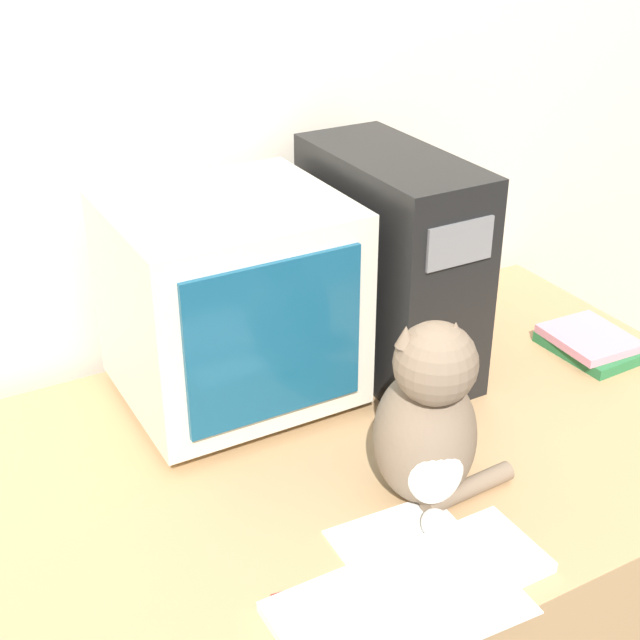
# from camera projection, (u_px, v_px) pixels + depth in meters

# --- Properties ---
(wall_back) EXTENTS (7.00, 0.05, 2.50)m
(wall_back) POSITION_uv_depth(u_px,v_px,m) (201.00, 103.00, 1.80)
(wall_back) COLOR beige
(wall_back) RESTS_ON ground_plane
(desk) EXTENTS (1.67, 0.95, 0.73)m
(desk) POSITION_uv_depth(u_px,v_px,m) (331.00, 598.00, 1.80)
(desk) COLOR tan
(desk) RESTS_ON ground_plane
(crt_monitor) EXTENTS (0.42, 0.39, 0.41)m
(crt_monitor) POSITION_uv_depth(u_px,v_px,m) (231.00, 302.00, 1.69)
(crt_monitor) COLOR beige
(crt_monitor) RESTS_ON desk
(computer_tower) EXTENTS (0.20, 0.44, 0.45)m
(computer_tower) POSITION_uv_depth(u_px,v_px,m) (389.00, 263.00, 1.81)
(computer_tower) COLOR black
(computer_tower) RESTS_ON desk
(keyboard) EXTENTS (0.43, 0.15, 0.02)m
(keyboard) POSITION_uv_depth(u_px,v_px,m) (411.00, 586.00, 1.31)
(keyboard) COLOR silver
(keyboard) RESTS_ON desk
(cat) EXTENTS (0.27, 0.25, 0.35)m
(cat) POSITION_uv_depth(u_px,v_px,m) (429.00, 425.00, 1.44)
(cat) COLOR #7A6651
(cat) RESTS_ON desk
(book_stack) EXTENTS (0.16, 0.20, 0.04)m
(book_stack) POSITION_uv_depth(u_px,v_px,m) (588.00, 343.00, 1.93)
(book_stack) COLOR #28703D
(book_stack) RESTS_ON desk
(pen) EXTENTS (0.14, 0.03, 0.01)m
(pen) POSITION_uv_depth(u_px,v_px,m) (316.00, 585.00, 1.33)
(pen) COLOR maroon
(pen) RESTS_ON desk
(paper_sheet) EXTENTS (0.22, 0.31, 0.00)m
(paper_sheet) POSITION_uv_depth(u_px,v_px,m) (426.00, 570.00, 1.36)
(paper_sheet) COLOR white
(paper_sheet) RESTS_ON desk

